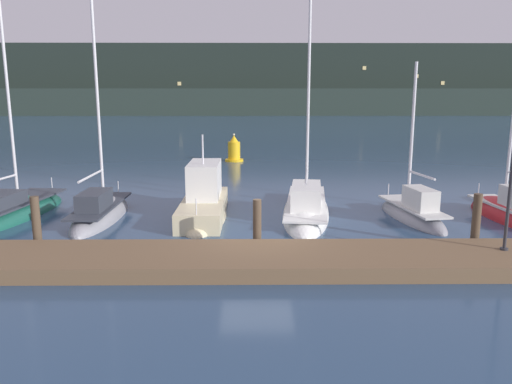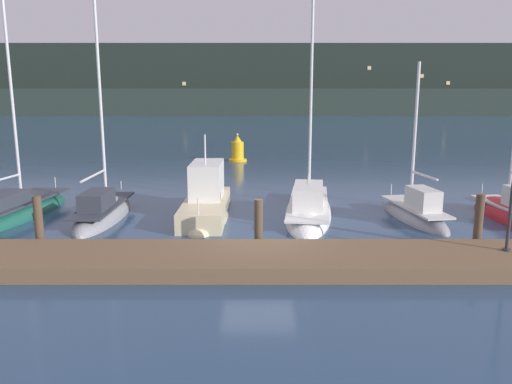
# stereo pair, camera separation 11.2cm
# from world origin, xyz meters

# --- Properties ---
(ground_plane) EXTENTS (400.00, 400.00, 0.00)m
(ground_plane) POSITION_xyz_m (0.00, 0.00, 0.00)
(ground_plane) COLOR navy
(dock) EXTENTS (35.38, 2.80, 0.45)m
(dock) POSITION_xyz_m (0.00, -1.95, 0.23)
(dock) COLOR brown
(dock) RESTS_ON ground
(mooring_pile_1) EXTENTS (0.28, 0.28, 1.83)m
(mooring_pile_1) POSITION_xyz_m (-7.21, -0.30, 0.91)
(mooring_pile_1) COLOR #4C3D2D
(mooring_pile_1) RESTS_ON ground
(mooring_pile_2) EXTENTS (0.28, 0.28, 1.71)m
(mooring_pile_2) POSITION_xyz_m (0.00, -0.30, 0.85)
(mooring_pile_2) COLOR #4C3D2D
(mooring_pile_2) RESTS_ON ground
(mooring_pile_3) EXTENTS (0.28, 0.28, 1.88)m
(mooring_pile_3) POSITION_xyz_m (7.21, -0.30, 0.94)
(mooring_pile_3) COLOR #4C3D2D
(mooring_pile_3) RESTS_ON ground
(sailboat_berth_2) EXTENTS (3.06, 7.60, 11.09)m
(sailboat_berth_2) POSITION_xyz_m (-10.23, 4.14, 0.11)
(sailboat_berth_2) COLOR #195647
(sailboat_berth_2) RESTS_ON ground
(sailboat_berth_3) EXTENTS (1.61, 6.08, 9.69)m
(sailboat_berth_3) POSITION_xyz_m (-6.39, 3.84, 0.13)
(sailboat_berth_3) COLOR gray
(sailboat_berth_3) RESTS_ON ground
(motorboat_berth_4) EXTENTS (1.89, 6.23, 4.08)m
(motorboat_berth_4) POSITION_xyz_m (-2.17, 4.19, 0.38)
(motorboat_berth_4) COLOR beige
(motorboat_berth_4) RESTS_ON ground
(sailboat_berth_5) EXTENTS (2.94, 8.50, 12.53)m
(sailboat_berth_5) POSITION_xyz_m (2.16, 4.66, 0.15)
(sailboat_berth_5) COLOR white
(sailboat_berth_5) RESTS_ON ground
(sailboat_berth_6) EXTENTS (2.11, 5.24, 6.91)m
(sailboat_berth_6) POSITION_xyz_m (6.42, 3.63, 0.16)
(sailboat_berth_6) COLOR gray
(sailboat_berth_6) RESTS_ON ground
(sailboat_berth_7) EXTENTS (1.99, 5.51, 8.48)m
(sailboat_berth_7) POSITION_xyz_m (10.38, 3.51, 0.14)
(sailboat_berth_7) COLOR red
(sailboat_berth_7) RESTS_ON ground
(channel_buoy) EXTENTS (1.37, 1.37, 2.08)m
(channel_buoy) POSITION_xyz_m (-1.47, 21.15, 0.79)
(channel_buoy) COLOR gold
(channel_buoy) RESTS_ON ground
(hillside_backdrop) EXTENTS (240.00, 23.00, 15.77)m
(hillside_backdrop) POSITION_xyz_m (1.14, 105.94, 7.28)
(hillside_backdrop) COLOR #1E2823
(hillside_backdrop) RESTS_ON ground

